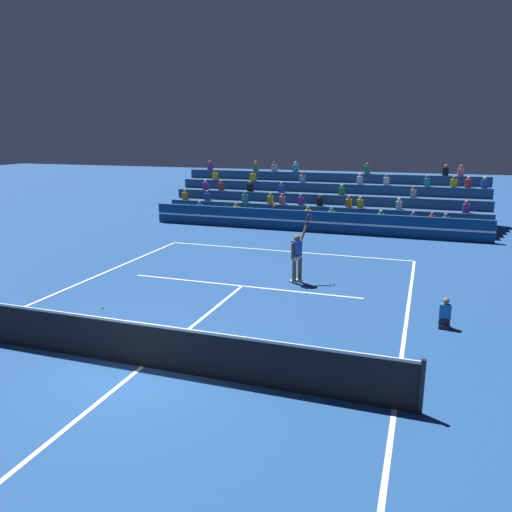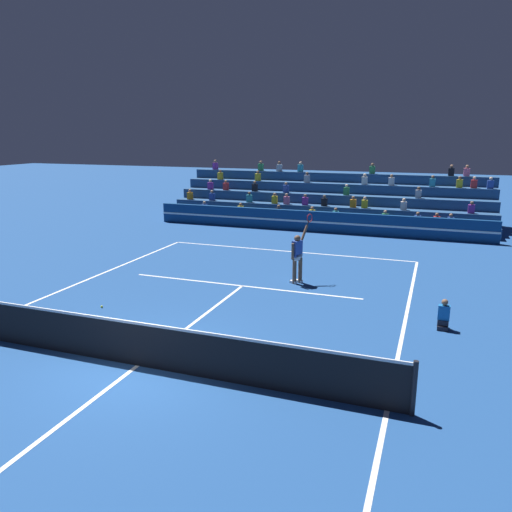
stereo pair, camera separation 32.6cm
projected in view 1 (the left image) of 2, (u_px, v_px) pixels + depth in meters
name	position (u px, v px, depth m)	size (l,w,h in m)	color
ground_plane	(143.00, 367.00, 11.23)	(120.00, 120.00, 0.00)	navy
court_lines	(143.00, 366.00, 11.23)	(11.10, 23.90, 0.01)	white
tennis_net	(141.00, 344.00, 11.10)	(12.00, 0.10, 1.10)	black
sponsor_banner_wall	(310.00, 221.00, 26.46)	(18.00, 0.26, 1.10)	navy
bleacher_stand	(324.00, 203.00, 29.84)	(18.29, 4.75, 3.38)	navy
ball_kid_courtside	(445.00, 316.00, 13.41)	(0.30, 0.36, 0.84)	black
tennis_player	(297.00, 255.00, 17.29)	(0.60, 1.07, 2.43)	brown
tennis_ball	(102.00, 308.00, 14.91)	(0.07, 0.07, 0.07)	#C6DB33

